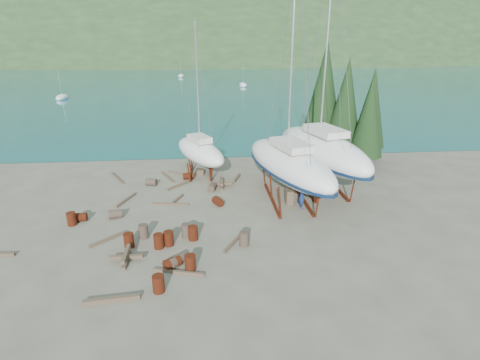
{
  "coord_description": "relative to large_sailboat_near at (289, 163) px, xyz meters",
  "views": [
    {
      "loc": [
        -0.74,
        -22.11,
        11.28
      ],
      "look_at": [
        1.7,
        3.0,
        1.93
      ],
      "focal_mm": 28.0,
      "sensor_mm": 36.0,
      "label": 1
    }
  ],
  "objects": [
    {
      "name": "timber_5",
      "position": [
        -4.53,
        -6.03,
        -2.83
      ],
      "size": [
        1.55,
        2.51,
        0.16
      ],
      "primitive_type": "cube",
      "rotation": [
        0.0,
        0.0,
        2.62
      ],
      "color": "brown",
      "rests_on": "ground"
    },
    {
      "name": "drum_1",
      "position": [
        -7.83,
        -8.18,
        -2.63
      ],
      "size": [
        1.02,
        1.04,
        0.58
      ],
      "primitive_type": "cylinder",
      "rotation": [
        1.57,
        0.0,
        2.41
      ],
      "color": "#2D2823",
      "rests_on": "ground"
    },
    {
      "name": "timber_15",
      "position": [
        -13.82,
        6.03,
        -2.84
      ],
      "size": [
        1.68,
        2.94,
        0.15
      ],
      "primitive_type": "cube",
      "rotation": [
        0.0,
        0.0,
        0.5
      ],
      "color": "brown",
      "rests_on": "ground"
    },
    {
      "name": "large_sailboat_near",
      "position": [
        0.0,
        0.0,
        0.0
      ],
      "size": [
        6.34,
        11.97,
        18.1
      ],
      "rotation": [
        0.0,
        0.0,
        0.27
      ],
      "color": "white",
      "rests_on": "ground"
    },
    {
      "name": "drum_0",
      "position": [
        -10.67,
        -5.94,
        -2.48
      ],
      "size": [
        0.58,
        0.58,
        0.88
      ],
      "primitive_type": "cylinder",
      "color": "#5D2410",
      "rests_on": "ground"
    },
    {
      "name": "drum_17",
      "position": [
        -3.98,
        -6.4,
        -2.48
      ],
      "size": [
        0.58,
        0.58,
        0.88
      ],
      "primitive_type": "cylinder",
      "color": "#2D2823",
      "rests_on": "ground"
    },
    {
      "name": "far_house_left",
      "position": [
        -65.35,
        186.49,
        0.01
      ],
      "size": [
        6.6,
        5.6,
        5.6
      ],
      "color": "beige",
      "rests_on": "ground"
    },
    {
      "name": "timber_4",
      "position": [
        -8.28,
        0.8,
        -2.83
      ],
      "size": [
        0.84,
        1.62,
        0.17
      ],
      "primitive_type": "cube",
      "rotation": [
        0.0,
        0.0,
        2.72
      ],
      "color": "brown",
      "rests_on": "ground"
    },
    {
      "name": "drum_12",
      "position": [
        -8.02,
        -8.33,
        -2.63
      ],
      "size": [
        1.05,
        0.97,
        0.58
      ],
      "primitive_type": "cylinder",
      "rotation": [
        1.57,
        0.0,
        2.15
      ],
      "color": "#5D2410",
      "rests_on": "ground"
    },
    {
      "name": "bay_water",
      "position": [
        -5.35,
        311.49,
        -2.91
      ],
      "size": [
        700.0,
        700.0,
        0.0
      ],
      "primitive_type": "plane",
      "color": "#165A72",
      "rests_on": "ground"
    },
    {
      "name": "large_sailboat_far",
      "position": [
        3.21,
        2.53,
        0.26
      ],
      "size": [
        6.52,
        12.81,
        19.45
      ],
      "rotation": [
        0.0,
        0.0,
        0.25
      ],
      "color": "white",
      "rests_on": "ground"
    },
    {
      "name": "drum_9",
      "position": [
        -10.64,
        4.12,
        -2.63
      ],
      "size": [
        0.99,
        0.76,
        0.58
      ],
      "primitive_type": "cylinder",
      "rotation": [
        1.57,
        0.0,
        1.35
      ],
      "color": "#2D2823",
      "rests_on": "ground"
    },
    {
      "name": "drum_15",
      "position": [
        -12.31,
        -1.9,
        -2.63
      ],
      "size": [
        0.99,
        0.76,
        0.58
      ],
      "primitive_type": "cylinder",
      "rotation": [
        1.57,
        0.0,
        1.8
      ],
      "color": "#2D2823",
      "rests_on": "ground"
    },
    {
      "name": "timber_12",
      "position": [
        -12.1,
        -5.01,
        -2.83
      ],
      "size": [
        1.89,
        1.81,
        0.17
      ],
      "primitive_type": "cube",
      "rotation": [
        0.0,
        0.0,
        2.33
      ],
      "color": "brown",
      "rests_on": "ground"
    },
    {
      "name": "far_house_center",
      "position": [
        -25.35,
        186.49,
        0.01
      ],
      "size": [
        6.6,
        5.6,
        5.6
      ],
      "color": "beige",
      "rests_on": "ground"
    },
    {
      "name": "timber_11",
      "position": [
        -8.76,
        -0.12,
        -2.84
      ],
      "size": [
        2.73,
        0.6,
        0.15
      ],
      "primitive_type": "cube",
      "rotation": [
        0.0,
        0.0,
        1.41
      ],
      "color": "brown",
      "rests_on": "ground"
    },
    {
      "name": "drum_3",
      "position": [
        -8.51,
        -10.31,
        -2.48
      ],
      "size": [
        0.58,
        0.58,
        0.88
      ],
      "primitive_type": "cylinder",
      "color": "#5D2410",
      "rests_on": "ground"
    },
    {
      "name": "far_house_right",
      "position": [
        24.65,
        186.49,
        0.01
      ],
      "size": [
        6.6,
        5.6,
        5.6
      ],
      "color": "beige",
      "rests_on": "ground"
    },
    {
      "name": "timber_17",
      "position": [
        -12.14,
        0.99,
        -2.83
      ],
      "size": [
        1.12,
        2.57,
        0.16
      ],
      "primitive_type": "cube",
      "rotation": [
        0.0,
        0.0,
        2.77
      ],
      "color": "brown",
      "rests_on": "ground"
    },
    {
      "name": "cypress_near_right",
      "position": [
        7.15,
        8.49,
        2.88
      ],
      "size": [
        3.6,
        3.6,
        10.0
      ],
      "color": "black",
      "rests_on": "ground"
    },
    {
      "name": "worker",
      "position": [
        0.67,
        -1.55,
        -2.04
      ],
      "size": [
        0.51,
        0.7,
        1.76
      ],
      "primitive_type": "imported",
      "rotation": [
        0.0,
        0.0,
        1.72
      ],
      "color": "navy",
      "rests_on": "ground"
    },
    {
      "name": "ground",
      "position": [
        -5.35,
        -3.51,
        -2.92
      ],
      "size": [
        600.0,
        600.0,
        0.0
      ],
      "primitive_type": "plane",
      "color": "#595446",
      "rests_on": "ground"
    },
    {
      "name": "timber_16",
      "position": [
        -10.61,
        -10.88,
        -2.8
      ],
      "size": [
        2.57,
        0.47,
        0.23
      ],
      "primitive_type": "cube",
      "rotation": [
        0.0,
        0.0,
        1.66
      ],
      "color": "brown",
      "rests_on": "ground"
    },
    {
      "name": "moored_boat_left",
      "position": [
        -35.35,
        56.49,
        -2.53
      ],
      "size": [
        2.0,
        5.0,
        6.05
      ],
      "color": "white",
      "rests_on": "ground"
    },
    {
      "name": "small_sailboat_shore",
      "position": [
        -6.54,
        6.77,
        -0.8
      ],
      "size": [
        5.67,
        8.35,
        12.84
      ],
      "rotation": [
        0.0,
        0.0,
        0.43
      ],
      "color": "white",
      "rests_on": "ground"
    },
    {
      "name": "moored_boat_far",
      "position": [
        -13.35,
        106.49,
        -2.53
      ],
      "size": [
        2.0,
        5.0,
        6.05
      ],
      "color": "white",
      "rests_on": "ground"
    },
    {
      "name": "drum_13",
      "position": [
        -8.93,
        -6.19,
        -2.48
      ],
      "size": [
        0.58,
        0.58,
        0.88
      ],
      "primitive_type": "cylinder",
      "color": "#5D2410",
      "rests_on": "ground"
    },
    {
      "name": "cypress_back_left",
      "position": [
        5.65,
        10.49,
        3.75
      ],
      "size": [
        4.14,
        4.14,
        11.5
      ],
      "color": "black",
      "rests_on": "ground"
    },
    {
      "name": "timber_3",
      "position": [
        -7.66,
        -8.89,
        -2.84
      ],
      "size": [
        2.72,
        0.9,
        0.15
      ],
      "primitive_type": "cube",
      "rotation": [
        0.0,
        0.0,
        1.3
      ],
      "color": "brown",
      "rests_on": "ground"
    },
    {
      "name": "drum_14",
      "position": [
        -6.97,
        -5.41,
        -2.48
      ],
      "size": [
        0.58,
        0.58,
        0.88
      ],
      "primitive_type": "cylinder",
      "color": "#5D2410",
      "rests_on": "ground"
    },
    {
      "name": "timber_pile_aft",
      "position": [
        -4.82,
        3.17,
        -2.62
      ],
      "size": [
        1.8,
        1.8,
        0.6
      ],
      "color": "brown",
      "rests_on": "ground"
    },
    {
      "name": "timber_8",
      "position": [
        -8.44,
        3.55,
        -2.82
      ],
      "size": [
        1.71,
        1.82,
        0.19
      ],
      "primitive_type": "cube",
      "rotation": [
        0.0,
        0.0,
        2.4
      ],
      "color": "brown",
      "rests_on": "ground"
    },
    {
      "name": "drum_6",
      "position": [
        -5.27,
        -0.45,
        -2.63
      ],
      "size": [
        0.91,
        1.05,
        0.58
      ],
      "primitive_type": "cylinder",
      "rotation": [
        1.57,
        0.0,
        0.46
      ],
      "color": "#5D2410",
      "rests_on": "ground"
    },
    {
      "name": "drum_5",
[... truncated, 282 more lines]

